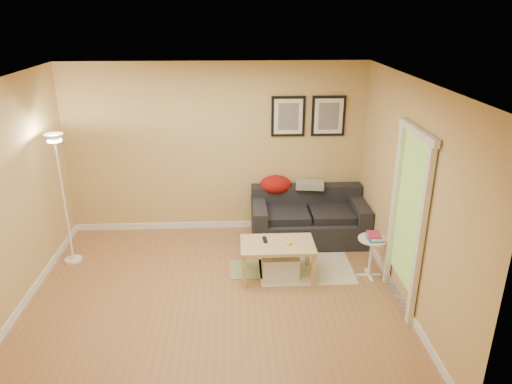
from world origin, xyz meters
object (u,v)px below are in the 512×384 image
book_stack (374,236)px  floor_lamp (64,204)px  coffee_table (277,260)px  storage_bin (280,265)px  side_table (370,257)px  sofa (309,216)px

book_stack → floor_lamp: floor_lamp is taller
coffee_table → storage_bin: (0.04, 0.01, -0.09)m
side_table → book_stack: book_stack is taller
storage_bin → side_table: side_table is taller
coffee_table → floor_lamp: 2.93m
coffee_table → floor_lamp: size_ratio=0.52×
side_table → book_stack: (0.02, -0.02, 0.31)m
side_table → book_stack: 0.31m
storage_bin → floor_lamp: (-2.85, 0.52, 0.71)m
sofa → coffee_table: sofa is taller
storage_bin → book_stack: (1.19, -0.09, 0.44)m
floor_lamp → sofa: bearing=8.6°
side_table → floor_lamp: 4.11m
sofa → floor_lamp: bearing=-171.4°
coffee_table → side_table: size_ratio=1.72×
coffee_table → side_table: 1.21m
sofa → storage_bin: sofa is taller
coffee_table → book_stack: (1.23, -0.08, 0.35)m
sofa → storage_bin: size_ratio=3.46×
floor_lamp → side_table: bearing=-8.4°
sofa → book_stack: size_ratio=7.17×
side_table → floor_lamp: size_ratio=0.30×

